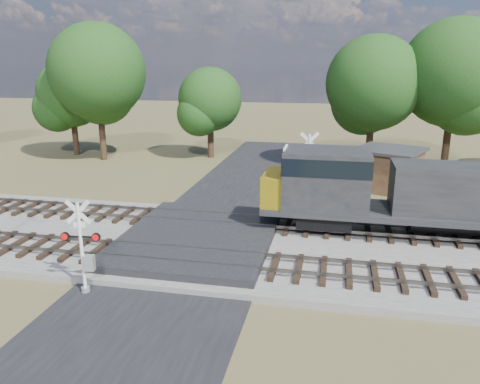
# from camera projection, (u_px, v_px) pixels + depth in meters

# --- Properties ---
(ground) EXTENTS (160.00, 160.00, 0.00)m
(ground) POSITION_uv_depth(u_px,v_px,m) (196.00, 249.00, 22.01)
(ground) COLOR brown
(ground) RESTS_ON ground
(ballast_bed) EXTENTS (140.00, 10.00, 0.30)m
(ballast_bed) POSITION_uv_depth(u_px,v_px,m) (418.00, 259.00, 20.47)
(ballast_bed) COLOR gray
(ballast_bed) RESTS_ON ground
(road) EXTENTS (7.00, 60.00, 0.08)m
(road) POSITION_uv_depth(u_px,v_px,m) (196.00, 248.00, 22.00)
(road) COLOR black
(road) RESTS_ON ground
(crossing_panel) EXTENTS (7.00, 9.00, 0.62)m
(crossing_panel) POSITION_uv_depth(u_px,v_px,m) (199.00, 239.00, 22.40)
(crossing_panel) COLOR #262628
(crossing_panel) RESTS_ON ground
(track_near) EXTENTS (140.00, 2.60, 0.33)m
(track_near) POSITION_uv_depth(u_px,v_px,m) (254.00, 264.00, 19.40)
(track_near) COLOR black
(track_near) RESTS_ON ballast_bed
(track_far) EXTENTS (140.00, 2.60, 0.33)m
(track_far) POSITION_uv_depth(u_px,v_px,m) (271.00, 224.00, 24.11)
(track_far) COLOR black
(track_far) RESTS_ON ballast_bed
(crossing_signal_near) EXTENTS (1.50, 0.35, 3.73)m
(crossing_signal_near) POSITION_uv_depth(u_px,v_px,m) (84.00, 256.00, 17.38)
(crossing_signal_near) COLOR silver
(crossing_signal_near) RESTS_ON ground
(crossing_signal_far) EXTENTS (1.82, 0.49, 4.55)m
(crossing_signal_far) POSITION_uv_depth(u_px,v_px,m) (306.00, 176.00, 28.01)
(crossing_signal_far) COLOR silver
(crossing_signal_far) RESTS_ON ground
(equipment_shed) EXTENTS (5.52, 5.52, 2.84)m
(equipment_shed) POSITION_uv_depth(u_px,v_px,m) (388.00, 169.00, 31.94)
(equipment_shed) COLOR #43271C
(equipment_shed) RESTS_ON ground
(treeline) EXTENTS (78.45, 10.36, 11.77)m
(treeline) POSITION_uv_depth(u_px,v_px,m) (366.00, 84.00, 36.90)
(treeline) COLOR black
(treeline) RESTS_ON ground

